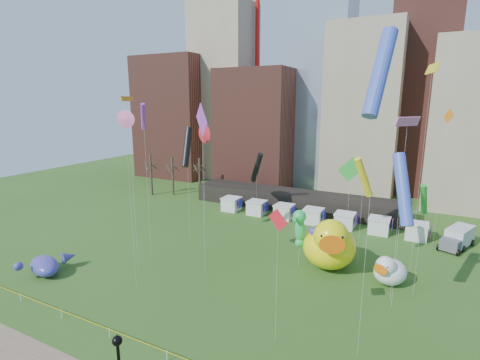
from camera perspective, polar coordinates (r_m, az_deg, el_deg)
The scene contains 27 objects.
skyline at distance 80.87m, azimuth 18.03°, elevation 13.37°, with size 101.00×23.00×68.00m.
pavilion at distance 66.23m, azimuth 8.77°, elevation -3.23°, with size 38.00×6.00×3.20m, color black.
vendor_tents at distance 59.49m, azimuth 11.51°, elevation -5.66°, with size 33.24×2.80×2.40m.
bare_trees at distance 76.50m, azimuth -10.44°, elevation 0.70°, with size 8.44×6.44×8.50m.
caution_tape at distance 30.78m, azimuth -11.48°, elevation -25.23°, with size 50.00×0.06×0.90m.
big_duck at distance 43.96m, azimuth 13.94°, elevation -9.78°, with size 8.00×9.26×6.54m.
small_duck at distance 42.81m, azimuth 22.50°, elevation -13.09°, with size 4.44×4.94×3.45m.
seahorse_green at distance 43.06m, azimuth 9.42°, elevation -7.10°, with size 1.85×2.14×6.97m.
seahorse_purple at distance 43.74m, azimuth 11.48°, elevation -8.91°, with size 1.21×1.44×4.93m.
whale_inflatable at distance 47.69m, azimuth -28.28°, elevation -11.73°, with size 5.69×6.40×2.24m.
box_truck at distance 57.11m, azimuth 31.20°, elevation -7.77°, with size 4.45×6.68×2.67m.
kite_0 at distance 53.51m, azimuth -5.85°, elevation 7.32°, with size 2.58×1.90×16.06m.
kite_1 at distance 35.62m, azimuth 24.97°, elevation 8.16°, with size 2.00×2.37×17.97m.
kite_2 at distance 50.44m, azimuth -8.37°, elevation 5.16°, with size 1.84×3.35×15.80m.
kite_3 at distance 38.90m, azimuth 27.06°, elevation -2.77°, with size 0.97×1.99×11.71m.
kite_4 at distance 43.71m, azimuth 28.07°, elevation 15.07°, with size 1.38×3.37×23.09m.
kite_5 at distance 26.24m, azimuth 21.26°, elevation 15.48°, with size 1.80×3.65×24.13m.
kite_6 at distance 52.20m, azimuth 30.02°, elevation 8.00°, with size 1.10×1.59×18.42m.
kite_7 at distance 45.08m, azimuth -15.03°, elevation 9.61°, with size 1.70×1.75×19.10m.
kite_8 at distance 28.01m, azimuth 6.01°, elevation -6.83°, with size 1.74×0.45×11.33m.
kite_9 at distance 36.38m, azimuth -17.73°, elevation 9.04°, with size 1.69×0.39×18.47m.
kite_10 at distance 57.96m, azimuth 2.66°, elevation 1.96°, with size 2.98×2.32×11.33m.
kite_11 at distance 49.12m, azimuth 17.07°, elevation 1.53°, with size 3.42×0.38×12.31m.
kite_12 at distance 42.37m, azimuth 18.95°, elevation 0.40°, with size 2.44×2.55×13.34m.
kite_13 at distance 35.33m, azimuth 24.36°, elevation -1.34°, with size 2.84×3.82×14.84m.
kite_14 at distance 40.99m, azimuth -17.36°, elevation 11.49°, with size 0.41×1.63×19.80m.
kite_15 at distance 38.34m, azimuth -6.07°, elevation 9.14°, with size 2.83×2.25×19.18m.
Camera 1 is at (15.80, -18.64, 19.40)m, focal length 27.00 mm.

